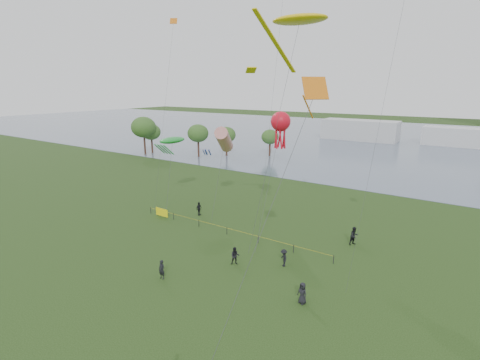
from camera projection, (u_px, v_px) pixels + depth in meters
The scene contains 18 objects.
ground_plane at pixel (160, 324), 23.78m from camera, with size 400.00×400.00×0.00m, color #1A3210.
lake at pixel (404, 141), 104.51m from camera, with size 400.00×120.00×0.08m, color slate.
pavilion_left at pixel (360, 130), 106.06m from camera, with size 22.00×8.00×6.00m, color silver.
pavilion_right at pixel (459, 137), 94.83m from camera, with size 18.00×7.00×5.00m, color silver.
trees at pixel (183, 132), 81.31m from camera, with size 30.74×19.56×8.99m.
fence at pixel (185, 218), 41.39m from camera, with size 24.07×0.07×1.05m.
spectator_a at pixel (235, 256), 31.62m from camera, with size 0.81×0.63×1.67m, color black.
spectator_b at pixel (284, 258), 31.30m from camera, with size 1.05×0.61×1.63m, color black.
spectator_c at pixel (199, 209), 43.82m from camera, with size 1.01×0.42×1.73m, color black.
spectator_d at pixel (302, 293), 25.90m from camera, with size 0.83×0.54×1.69m, color black.
spectator_f at pixel (162, 270), 29.25m from camera, with size 0.61×0.40×1.68m, color black.
spectator_g at pixel (354, 236), 35.58m from camera, with size 0.93×0.73×1.92m, color black.
kite_stingray at pixel (299, 20), 30.13m from camera, with size 5.18×10.07×21.79m.
kite_windsock at pixel (224, 140), 43.49m from camera, with size 4.17×7.22×11.16m.
kite_creature at pixel (172, 140), 46.23m from camera, with size 2.98×5.74×9.27m.
kite_octopus at pixel (281, 122), 37.01m from camera, with size 2.17×7.97×13.23m.
kite_delta at pixel (310, 103), 19.17m from camera, with size 2.81×9.78×16.29m.
small_kites at pixel (309, 2), 31.14m from camera, with size 36.15×10.80×9.65m.
Camera 1 is at (15.78, -14.04, 15.72)m, focal length 26.00 mm.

